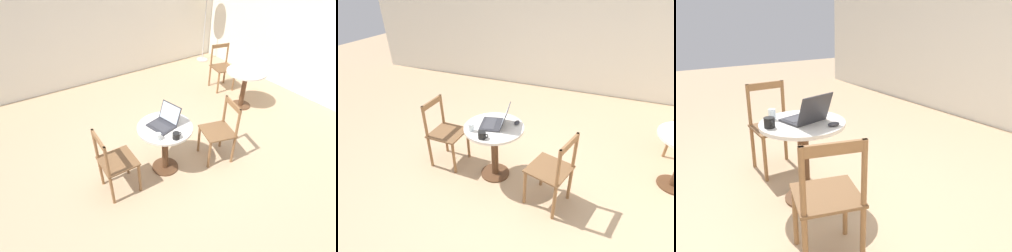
{
  "view_description": "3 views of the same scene",
  "coord_description": "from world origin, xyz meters",
  "views": [
    {
      "loc": [
        -1.61,
        -2.11,
        2.63
      ],
      "look_at": [
        -0.08,
        0.22,
        0.6
      ],
      "focal_mm": 28.0,
      "sensor_mm": 36.0,
      "label": 1
    },
    {
      "loc": [
        0.9,
        -2.25,
        2.25
      ],
      "look_at": [
        -0.17,
        0.41,
        0.55
      ],
      "focal_mm": 28.0,
      "sensor_mm": 36.0,
      "label": 2
    },
    {
      "loc": [
        2.08,
        -0.99,
        1.54
      ],
      "look_at": [
        -0.16,
        0.48,
        0.61
      ],
      "focal_mm": 35.0,
      "sensor_mm": 36.0,
      "label": 3
    }
  ],
  "objects": [
    {
      "name": "ground_plane",
      "position": [
        0.0,
        0.0,
        0.0
      ],
      "size": [
        16.0,
        16.0,
        0.0
      ],
      "primitive_type": "plane",
      "color": "tan"
    },
    {
      "name": "mug",
      "position": [
        -0.22,
        -0.17,
        0.75
      ],
      "size": [
        0.12,
        0.08,
        0.08
      ],
      "color": "black",
      "rests_on": "cafe_table_near"
    },
    {
      "name": "mouse",
      "position": [
        0.03,
        0.26,
        0.72
      ],
      "size": [
        0.06,
        0.1,
        0.03
      ],
      "color": "#2D2D33",
      "rests_on": "cafe_table_near"
    },
    {
      "name": "laptop",
      "position": [
        -0.19,
        0.14,
        0.75
      ],
      "size": [
        0.39,
        0.38,
        0.24
      ],
      "color": "#2D2D33",
      "rests_on": "cafe_table_near"
    },
    {
      "name": "chair_near_right",
      "position": [
        0.56,
        -0.11,
        0.45
      ],
      "size": [
        0.51,
        0.51,
        0.88
      ],
      "color": "brown",
      "rests_on": "ground_plane"
    },
    {
      "name": "cafe_table_near",
      "position": [
        -0.2,
        0.1,
        0.53
      ],
      "size": [
        0.7,
        0.7,
        0.7
      ],
      "color": "#51331E",
      "rests_on": "ground_plane"
    },
    {
      "name": "drinking_glass",
      "position": [
        -0.4,
        -0.07,
        0.75
      ],
      "size": [
        0.06,
        0.06,
        0.09
      ],
      "color": "silver",
      "rests_on": "cafe_table_near"
    },
    {
      "name": "chair_near_left",
      "position": [
        -0.9,
        0.11,
        0.45
      ],
      "size": [
        0.41,
        0.41,
        0.88
      ],
      "color": "brown",
      "rests_on": "ground_plane"
    }
  ]
}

